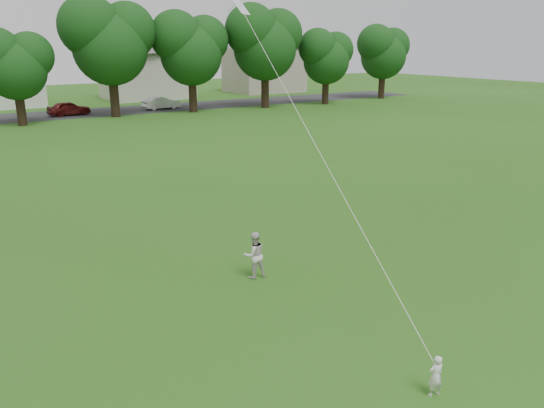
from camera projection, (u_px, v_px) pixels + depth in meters
ground at (280, 332)px, 11.80m from camera, size 160.00×160.00×0.00m
street at (10, 118)px, 45.59m from camera, size 90.00×7.00×0.01m
toddler at (436, 376)px, 9.56m from camera, size 0.33×0.26×0.82m
older_boy at (254, 255)px, 14.39m from camera, size 0.69×0.56×1.31m
kite at (305, 125)px, 14.11m from camera, size 2.04×6.64×14.26m
tree_row at (35, 43)px, 40.64m from camera, size 81.39×8.43×10.61m
house_row at (2, 57)px, 52.85m from camera, size 76.33×13.25×10.25m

